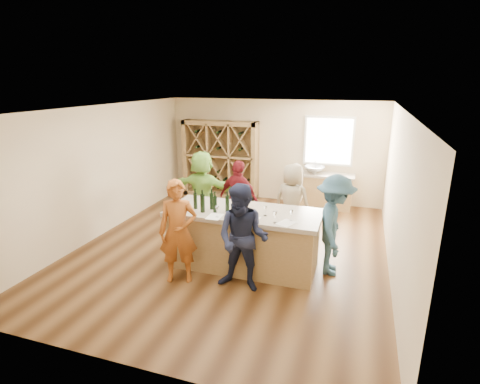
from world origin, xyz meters
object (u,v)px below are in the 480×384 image
(sink, at_px, (314,170))
(person_far_left, at_px, (203,190))
(person_far_right, at_px, (292,202))
(wine_bottle_d, at_px, (215,204))
(wine_bottle_c, at_px, (212,201))
(person_near_right, at_px, (243,239))
(wine_bottle_a, at_px, (195,201))
(person_near_left, at_px, (178,232))
(wine_bottle_f, at_px, (241,208))
(wine_rack, at_px, (220,159))
(wine_bottle_e, at_px, (227,204))
(tasting_counter_base, at_px, (244,241))
(wine_bottle_b, at_px, (202,203))
(person_server, at_px, (334,225))
(person_far_mid, at_px, (239,199))

(sink, bearing_deg, person_far_left, -134.11)
(person_far_right, bearing_deg, wine_bottle_d, 73.72)
(wine_bottle_c, distance_m, person_far_left, 1.91)
(person_near_right, height_order, person_far_left, person_far_left)
(wine_bottle_a, bearing_deg, person_near_left, -92.43)
(wine_bottle_c, xyz_separation_m, wine_bottle_f, (0.62, -0.20, 0.00))
(wine_rack, bearing_deg, wine_bottle_f, -64.65)
(sink, height_order, person_near_left, person_near_left)
(person_near_right, bearing_deg, wine_bottle_e, 129.87)
(wine_bottle_a, distance_m, wine_bottle_f, 0.92)
(person_near_left, relative_size, person_far_left, 0.99)
(person_far_left, bearing_deg, wine_bottle_d, 121.53)
(wine_bottle_a, relative_size, wine_bottle_e, 0.98)
(tasting_counter_base, bearing_deg, person_near_right, -73.60)
(tasting_counter_base, bearing_deg, wine_bottle_e, -148.94)
(wine_bottle_c, bearing_deg, wine_bottle_b, -115.42)
(wine_bottle_d, distance_m, person_near_right, 0.91)
(wine_bottle_a, bearing_deg, person_near_right, -28.51)
(wine_bottle_f, bearing_deg, person_server, 20.36)
(person_server, bearing_deg, person_far_left, 63.18)
(person_server, xyz_separation_m, person_far_left, (-3.03, 1.28, 0.00))
(wine_bottle_a, height_order, wine_bottle_f, wine_bottle_f)
(wine_bottle_d, distance_m, person_near_left, 0.80)
(wine_bottle_b, bearing_deg, person_near_right, -27.34)
(wine_bottle_c, bearing_deg, wine_bottle_a, -166.99)
(sink, distance_m, person_far_mid, 2.81)
(sink, relative_size, person_far_left, 0.30)
(person_far_mid, distance_m, person_far_left, 0.96)
(wine_rack, relative_size, wine_bottle_a, 7.62)
(person_far_right, bearing_deg, person_far_left, 13.72)
(person_server, bearing_deg, wine_bottle_d, 99.96)
(wine_bottle_e, xyz_separation_m, person_far_right, (0.85, 1.66, -0.40))
(wine_bottle_c, height_order, wine_bottle_f, same)
(person_far_mid, bearing_deg, wine_bottle_b, 103.14)
(wine_bottle_e, relative_size, person_far_right, 0.18)
(wine_rack, height_order, tasting_counter_base, wine_rack)
(person_near_right, relative_size, person_server, 0.99)
(wine_bottle_d, height_order, person_near_left, person_near_left)
(person_far_mid, height_order, person_far_left, person_far_left)
(person_far_right, bearing_deg, person_server, 142.53)
(person_far_right, height_order, person_far_left, person_far_left)
(wine_bottle_d, bearing_deg, sink, 73.53)
(person_server, bearing_deg, wine_bottle_c, 95.73)
(wine_bottle_c, height_order, person_near_right, person_near_right)
(person_near_right, bearing_deg, tasting_counter_base, 107.92)
(wine_bottle_d, distance_m, person_far_left, 2.08)
(wine_bottle_d, relative_size, person_near_right, 0.17)
(person_far_mid, height_order, wine_bottle_f, person_far_mid)
(wine_rack, relative_size, wine_bottle_c, 7.34)
(sink, distance_m, person_near_right, 4.63)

